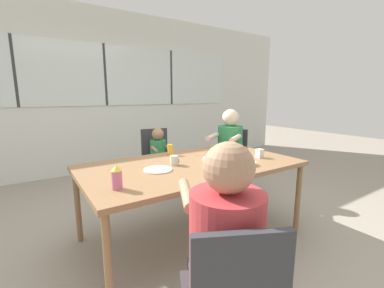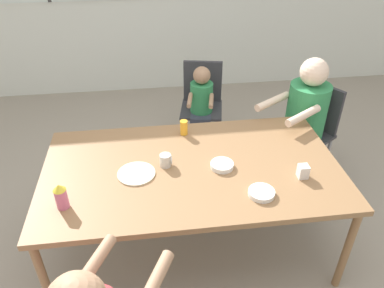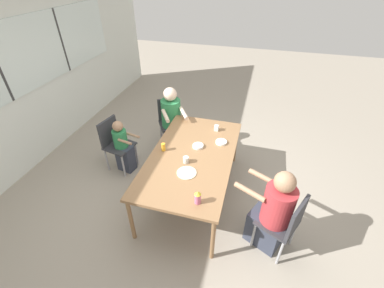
% 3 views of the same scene
% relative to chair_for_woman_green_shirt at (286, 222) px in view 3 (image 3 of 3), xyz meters
% --- Properties ---
extents(ground_plane, '(16.00, 16.00, 0.00)m').
position_rel_chair_for_woman_green_shirt_xyz_m(ground_plane, '(0.62, 1.25, -0.52)').
color(ground_plane, gray).
extents(wall_back_with_windows, '(8.40, 0.08, 2.80)m').
position_rel_chair_for_woman_green_shirt_xyz_m(wall_back_with_windows, '(0.62, 4.02, 0.90)').
color(wall_back_with_windows, silver).
rests_on(wall_back_with_windows, ground_plane).
extents(dining_table, '(1.96, 1.09, 0.73)m').
position_rel_chair_for_woman_green_shirt_xyz_m(dining_table, '(0.62, 1.25, 0.16)').
color(dining_table, olive).
rests_on(dining_table, ground_plane).
extents(chair_for_woman_green_shirt, '(0.54, 0.54, 0.87)m').
position_rel_chair_for_woman_green_shirt_xyz_m(chair_for_woman_green_shirt, '(0.00, 0.00, 0.00)').
color(chair_for_woman_green_shirt, '#333338').
rests_on(chair_for_woman_green_shirt, ground_plane).
extents(chair_for_man_blue_shirt, '(0.55, 0.55, 0.87)m').
position_rel_chair_for_woman_green_shirt_xyz_m(chair_for_man_blue_shirt, '(1.79, 1.99, 0.00)').
color(chair_for_man_blue_shirt, '#333338').
rests_on(chair_for_man_blue_shirt, ground_plane).
extents(chair_for_toddler, '(0.47, 0.47, 0.87)m').
position_rel_chair_for_woman_green_shirt_xyz_m(chair_for_toddler, '(0.89, 2.61, 0.00)').
color(chair_for_toddler, '#333338').
rests_on(chair_for_toddler, ground_plane).
extents(person_woman_green_shirt, '(0.57, 0.69, 1.16)m').
position_rel_chair_for_woman_green_shirt_xyz_m(person_woman_green_shirt, '(0.07, 0.15, -0.00)').
color(person_woman_green_shirt, '#333847').
rests_on(person_woman_green_shirt, ground_plane).
extents(person_man_blue_shirt, '(0.69, 0.60, 1.16)m').
position_rel_chair_for_woman_green_shirt_xyz_m(person_man_blue_shirt, '(1.65, 1.90, 0.00)').
color(person_man_blue_shirt, '#333847').
rests_on(person_man_blue_shirt, ground_plane).
extents(person_toddler, '(0.29, 0.43, 0.91)m').
position_rel_chair_for_woman_green_shirt_xyz_m(person_toddler, '(0.86, 2.45, -0.10)').
color(person_toddler, '#333847').
rests_on(person_toddler, ground_plane).
extents(coffee_mug, '(0.08, 0.07, 0.09)m').
position_rel_chair_for_woman_green_shirt_xyz_m(coffee_mug, '(0.45, 1.28, 0.25)').
color(coffee_mug, beige).
rests_on(coffee_mug, dining_table).
extents(sippy_cup, '(0.07, 0.07, 0.16)m').
position_rel_chair_for_woman_green_shirt_xyz_m(sippy_cup, '(-0.17, 0.97, 0.29)').
color(sippy_cup, '#CC668C').
rests_on(sippy_cup, dining_table).
extents(juice_glass, '(0.06, 0.06, 0.11)m').
position_rel_chair_for_woman_green_shirt_xyz_m(juice_glass, '(0.61, 1.65, 0.26)').
color(juice_glass, gold).
rests_on(juice_glass, dining_table).
extents(milk_carton_small, '(0.06, 0.06, 0.09)m').
position_rel_chair_for_woman_green_shirt_xyz_m(milk_carton_small, '(1.30, 1.05, 0.25)').
color(milk_carton_small, silver).
rests_on(milk_carton_small, dining_table).
extents(bowl_white_shallow, '(0.16, 0.16, 0.03)m').
position_rel_chair_for_woman_green_shirt_xyz_m(bowl_white_shallow, '(0.99, 0.92, 0.22)').
color(bowl_white_shallow, white).
rests_on(bowl_white_shallow, dining_table).
extents(bowl_cereal, '(0.15, 0.15, 0.03)m').
position_rel_chair_for_woman_green_shirt_xyz_m(bowl_cereal, '(0.81, 1.21, 0.22)').
color(bowl_cereal, white).
rests_on(bowl_cereal, dining_table).
extents(plate_tortillas, '(0.24, 0.24, 0.01)m').
position_rel_chair_for_woman_green_shirt_xyz_m(plate_tortillas, '(0.25, 1.21, 0.21)').
color(plate_tortillas, beige).
rests_on(plate_tortillas, dining_table).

